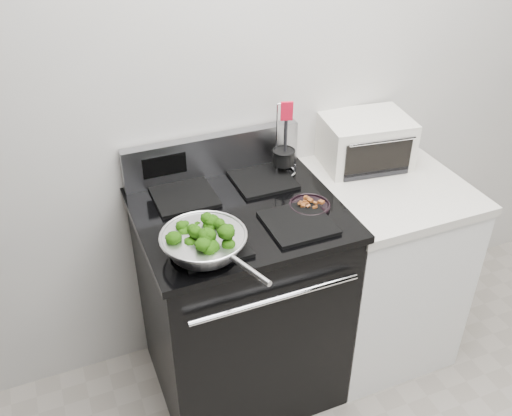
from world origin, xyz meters
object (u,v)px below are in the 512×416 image
gas_range (241,299)px  utensil_holder (284,160)px  bacon_plate (310,203)px  toaster_oven (365,141)px  skillet (204,242)px

gas_range → utensil_holder: size_ratio=3.41×
bacon_plate → utensil_holder: bearing=86.9°
bacon_plate → utensil_holder: size_ratio=0.49×
bacon_plate → toaster_oven: size_ratio=0.40×
bacon_plate → utensil_holder: utensil_holder is taller
skillet → toaster_oven: toaster_oven is taller
gas_range → utensil_holder: utensil_holder is taller
gas_range → skillet: 0.59m
gas_range → toaster_oven: (0.67, 0.19, 0.54)m
toaster_oven → skillet: bearing=-148.3°
gas_range → bacon_plate: 0.55m
gas_range → bacon_plate: size_ratio=6.97×
bacon_plate → utensil_holder: (0.02, 0.28, 0.04)m
skillet → utensil_holder: (0.48, 0.40, 0.01)m
gas_range → toaster_oven: toaster_oven is taller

